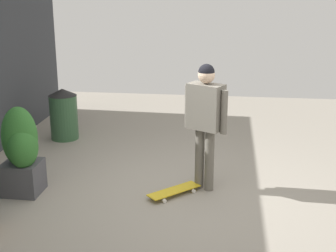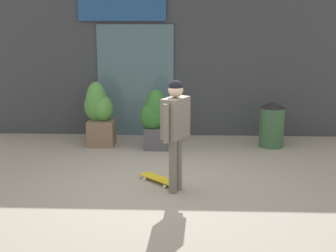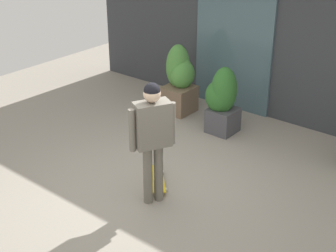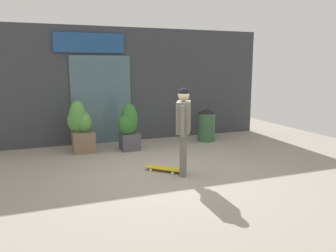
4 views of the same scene
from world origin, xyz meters
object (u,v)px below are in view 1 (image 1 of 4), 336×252
object	(u,v)px
planter_box_right	(21,151)
trash_bin	(64,114)
skateboarder	(206,113)
skateboard	(174,191)

from	to	relation	value
planter_box_right	trash_bin	world-z (taller)	planter_box_right
skateboarder	trash_bin	distance (m)	3.39
skateboarder	trash_bin	xyz separation A→B (m)	(1.94, 2.71, -0.63)
skateboard	planter_box_right	size ratio (longest dim) A/B	0.58
skateboard	skateboarder	bearing A→B (deg)	170.08
skateboarder	skateboard	size ratio (longest dim) A/B	2.50
skateboarder	trash_bin	size ratio (longest dim) A/B	1.87
skateboarder	planter_box_right	world-z (taller)	skateboarder
skateboard	trash_bin	bearing A→B (deg)	-88.35
planter_box_right	trash_bin	distance (m)	2.44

